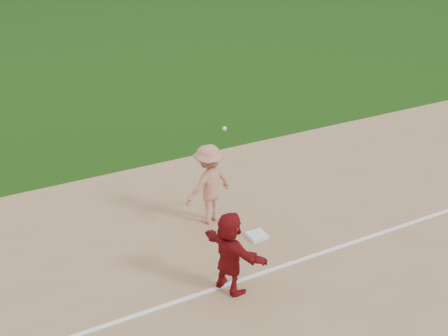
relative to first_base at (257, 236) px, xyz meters
name	(u,v)px	position (x,y,z in m)	size (l,w,h in m)	color
ground	(257,249)	(-0.22, -0.37, -0.06)	(160.00, 160.00, 0.00)	#183E0C
foul_line	(278,268)	(-0.22, -1.17, -0.04)	(60.00, 0.10, 0.01)	white
first_base	(257,236)	(0.00, 0.00, 0.00)	(0.40, 0.40, 0.09)	white
base_runner	(230,253)	(-1.41, -1.30, 0.79)	(1.55, 0.49, 1.67)	maroon
first_base_play	(209,184)	(-0.60, 1.15, 0.90)	(1.35, 1.16, 2.55)	#A6A6A9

